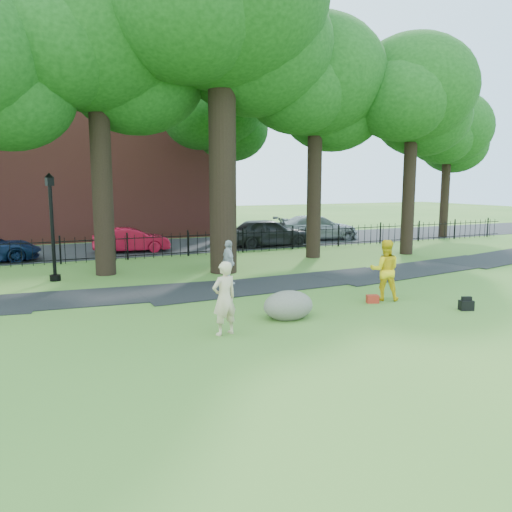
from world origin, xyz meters
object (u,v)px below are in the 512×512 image
woman (224,298)px  lamppost (52,229)px  boulder (288,303)px  red_sedan (131,240)px  man (385,270)px  big_tree (223,14)px

woman → lamppost: lamppost is taller
boulder → red_sedan: bearing=95.6°
woman → man: size_ratio=0.95×
boulder → red_sedan: red_sedan is taller
man → woman: bearing=43.7°
big_tree → red_sedan: 12.28m
woman → boulder: size_ratio=1.29×
man → boulder: 3.88m
lamppost → boulder: bearing=-76.2°
lamppost → red_sedan: (4.09, 6.53, -1.33)m
woman → lamppost: size_ratio=0.45×
lamppost → red_sedan: 7.82m
man → boulder: size_ratio=1.35×
big_tree → lamppost: 10.52m
big_tree → boulder: 12.28m
big_tree → lamppost: bearing=172.6°
lamppost → red_sedan: bearing=38.0°
boulder → red_sedan: size_ratio=0.36×
boulder → man: bearing=9.7°
big_tree → man: big_tree is taller
big_tree → lamppost: big_tree is taller
red_sedan → boulder: bearing=-169.2°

